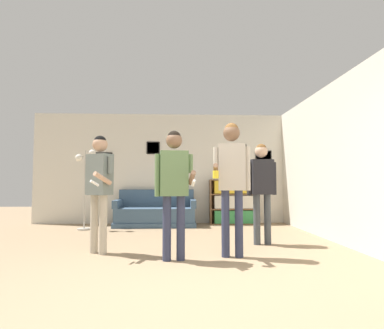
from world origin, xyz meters
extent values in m
plane|color=#937A5B|center=(0.00, 0.00, 0.00)|extent=(20.00, 20.00, 0.00)
cube|color=silver|center=(0.00, 4.80, 1.35)|extent=(7.35, 0.06, 2.70)
cube|color=black|center=(1.38, 4.76, 1.82)|extent=(0.37, 0.02, 0.29)
cube|color=gray|center=(1.38, 4.75, 1.82)|extent=(0.33, 0.01, 0.24)
cube|color=black|center=(2.00, 4.76, 1.68)|extent=(0.40, 0.02, 0.24)
cube|color=#B2B2BC|center=(2.00, 4.75, 1.68)|extent=(0.36, 0.01, 0.19)
cube|color=black|center=(-0.77, 4.76, 1.85)|extent=(0.32, 0.02, 0.31)
cube|color=gray|center=(-0.77, 4.75, 1.85)|extent=(0.28, 0.01, 0.26)
cube|color=black|center=(-1.99, 4.76, 1.60)|extent=(0.44, 0.02, 0.26)
cube|color=#B2B2BC|center=(-1.99, 4.75, 1.60)|extent=(0.39, 0.01, 0.21)
cube|color=silver|center=(2.50, 2.38, 1.35)|extent=(0.06, 7.17, 2.70)
cube|color=#3D5670|center=(-0.66, 4.33, 0.05)|extent=(1.85, 0.80, 0.10)
cube|color=#3D5670|center=(-0.66, 4.33, 0.26)|extent=(1.79, 0.74, 0.32)
cube|color=#3D5670|center=(-0.66, 4.66, 0.62)|extent=(1.79, 0.14, 0.41)
cube|color=#3D5670|center=(-1.52, 4.33, 0.51)|extent=(0.12, 0.74, 0.18)
cube|color=#3D5670|center=(0.20, 4.33, 0.51)|extent=(0.12, 0.74, 0.18)
cube|color=brown|center=(0.63, 4.58, 0.53)|extent=(0.02, 0.30, 1.07)
cube|color=brown|center=(1.76, 4.58, 0.53)|extent=(0.02, 0.30, 1.07)
cube|color=brown|center=(1.20, 4.72, 0.53)|extent=(1.15, 0.01, 1.07)
cube|color=brown|center=(1.20, 4.58, 0.01)|extent=(1.11, 0.30, 0.02)
cube|color=brown|center=(1.20, 4.58, 1.06)|extent=(1.11, 0.30, 0.02)
cube|color=brown|center=(1.20, 4.58, 0.36)|extent=(1.11, 0.30, 0.02)
cube|color=brown|center=(1.20, 4.58, 0.71)|extent=(1.11, 0.30, 0.02)
cube|color=#338447|center=(1.20, 4.57, 0.17)|extent=(0.95, 0.26, 0.30)
cube|color=beige|center=(1.20, 4.57, 0.53)|extent=(0.95, 0.26, 0.30)
cube|color=gold|center=(1.20, 4.57, 0.89)|extent=(0.95, 0.26, 0.30)
cylinder|color=#ADA89E|center=(-2.13, 3.84, 0.01)|extent=(0.28, 0.28, 0.03)
cylinder|color=#ADA89E|center=(-2.13, 3.84, 0.86)|extent=(0.03, 0.03, 1.66)
cylinder|color=#ADA89E|center=(-2.06, 3.84, 1.66)|extent=(0.02, 0.16, 0.02)
sphere|color=white|center=(-1.99, 3.84, 1.63)|extent=(0.16, 0.16, 0.16)
cylinder|color=#ADA89E|center=(-2.20, 3.84, 1.56)|extent=(0.02, 0.16, 0.02)
sphere|color=white|center=(-2.27, 3.84, 1.53)|extent=(0.16, 0.16, 0.16)
cylinder|color=#B7AD99|center=(-1.33, 1.73, 0.41)|extent=(0.11, 0.11, 0.82)
cylinder|color=#B7AD99|center=(-1.18, 1.63, 0.41)|extent=(0.11, 0.11, 0.82)
cube|color=slate|center=(-1.25, 1.68, 1.11)|extent=(0.41, 0.37, 0.58)
sphere|color=tan|center=(-1.25, 1.68, 1.54)|extent=(0.21, 0.21, 0.21)
sphere|color=black|center=(-1.25, 1.68, 1.58)|extent=(0.18, 0.18, 0.18)
cylinder|color=slate|center=(-1.07, 1.56, 1.24)|extent=(0.07, 0.07, 0.25)
cylinder|color=tan|center=(-1.15, 1.45, 1.05)|extent=(0.22, 0.28, 0.18)
cylinder|color=white|center=(-1.22, 1.33, 0.99)|extent=(0.11, 0.14, 0.09)
cylinder|color=slate|center=(-1.43, 1.80, 1.09)|extent=(0.07, 0.07, 0.55)
cylinder|color=#2D334C|center=(-0.27, 1.25, 0.41)|extent=(0.11, 0.11, 0.82)
cylinder|color=#2D334C|center=(-0.09, 1.27, 0.41)|extent=(0.11, 0.11, 0.82)
cube|color=#5B7A4C|center=(-0.18, 1.26, 1.12)|extent=(0.38, 0.24, 0.58)
sphere|color=brown|center=(-0.18, 1.26, 1.55)|extent=(0.21, 0.21, 0.21)
sphere|color=black|center=(-0.18, 1.26, 1.59)|extent=(0.18, 0.18, 0.18)
cylinder|color=#5B7A4C|center=(0.03, 1.28, 1.24)|extent=(0.07, 0.07, 0.25)
cylinder|color=brown|center=(0.05, 1.15, 1.06)|extent=(0.09, 0.31, 0.18)
cylinder|color=white|center=(0.06, 1.01, 0.99)|extent=(0.05, 0.14, 0.09)
cylinder|color=#5B7A4C|center=(-0.39, 1.24, 1.09)|extent=(0.07, 0.07, 0.55)
cylinder|color=#2D334C|center=(0.51, 1.41, 0.45)|extent=(0.11, 0.11, 0.89)
cylinder|color=#2D334C|center=(0.69, 1.39, 0.45)|extent=(0.11, 0.11, 0.89)
cube|color=#BCB2A3|center=(0.60, 1.40, 1.21)|extent=(0.38, 0.25, 0.63)
sphere|color=brown|center=(0.60, 1.40, 1.68)|extent=(0.23, 0.23, 0.23)
sphere|color=brown|center=(0.60, 1.40, 1.72)|extent=(0.20, 0.20, 0.20)
cylinder|color=#BCB2A3|center=(0.82, 1.37, 1.19)|extent=(0.07, 0.07, 0.59)
cylinder|color=#BCB2A3|center=(0.39, 1.43, 1.35)|extent=(0.07, 0.07, 0.27)
cylinder|color=brown|center=(0.37, 1.28, 1.15)|extent=(0.10, 0.33, 0.20)
cylinder|color=yellow|center=(0.35, 1.13, 1.10)|extent=(0.08, 0.08, 0.10)
cylinder|color=#3D4247|center=(1.14, 2.19, 0.40)|extent=(0.11, 0.11, 0.80)
cylinder|color=#3D4247|center=(1.32, 2.21, 0.40)|extent=(0.11, 0.11, 0.80)
cube|color=#232328|center=(1.23, 2.20, 1.09)|extent=(0.38, 0.23, 0.57)
sphere|color=#D1A889|center=(1.23, 2.20, 1.51)|extent=(0.21, 0.21, 0.21)
sphere|color=brown|center=(1.23, 2.20, 1.55)|extent=(0.18, 0.18, 0.18)
cylinder|color=#232328|center=(1.45, 2.22, 1.06)|extent=(0.07, 0.07, 0.54)
cylinder|color=#232328|center=(1.02, 2.18, 1.06)|extent=(0.07, 0.07, 0.54)
camera|label=1|loc=(-0.10, -2.64, 1.00)|focal=28.00mm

